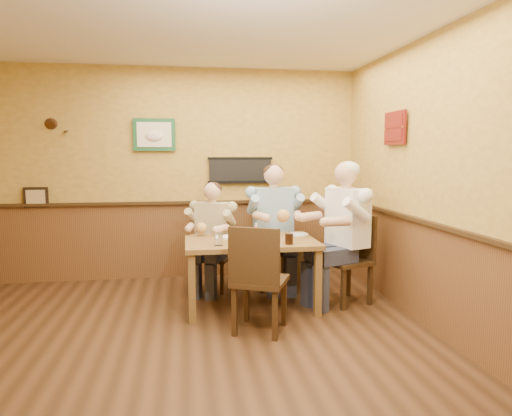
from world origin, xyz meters
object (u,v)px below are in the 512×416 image
(dining_table, at_px, (251,248))
(hot_sauce_bottle, at_px, (256,233))
(diner_white_elder, at_px, (347,240))
(diner_tan_shirt, at_px, (213,242))
(diner_blue_polo, at_px, (273,233))
(chair_right_end, at_px, (346,259))
(chair_back_left, at_px, (214,257))
(salt_shaker, at_px, (234,236))
(cola_tumbler, at_px, (289,239))
(water_glass_left, at_px, (219,239))
(pepper_shaker, at_px, (248,236))
(chair_back_right, at_px, (273,249))
(chair_near_side, at_px, (260,278))
(water_glass_mid, at_px, (263,238))

(dining_table, bearing_deg, hot_sauce_bottle, -52.50)
(diner_white_elder, bearing_deg, dining_table, -110.07)
(diner_tan_shirt, relative_size, hot_sauce_bottle, 6.99)
(dining_table, xyz_separation_m, diner_blue_polo, (0.38, 0.71, 0.03))
(chair_right_end, height_order, diner_white_elder, diner_white_elder)
(chair_back_left, height_order, diner_tan_shirt, diner_tan_shirt)
(diner_blue_polo, xyz_separation_m, diner_white_elder, (0.70, -0.72, 0.02))
(diner_white_elder, height_order, salt_shaker, diner_white_elder)
(chair_right_end, bearing_deg, diner_blue_polo, -155.21)
(diner_white_elder, height_order, cola_tumbler, diner_white_elder)
(diner_blue_polo, distance_m, cola_tumbler, 1.02)
(water_glass_left, distance_m, pepper_shaker, 0.42)
(chair_back_right, bearing_deg, chair_back_left, 177.93)
(hot_sauce_bottle, distance_m, pepper_shaker, 0.11)
(chair_right_end, distance_m, pepper_shaker, 1.15)
(chair_near_side, distance_m, cola_tumbler, 0.60)
(diner_white_elder, relative_size, hot_sauce_bottle, 8.33)
(chair_back_right, xyz_separation_m, hot_sauce_bottle, (-0.33, -0.77, 0.35))
(water_glass_mid, bearing_deg, chair_right_end, 13.46)
(diner_blue_polo, xyz_separation_m, salt_shaker, (-0.56, -0.69, 0.10))
(water_glass_left, relative_size, hot_sauce_bottle, 0.74)
(dining_table, xyz_separation_m, chair_near_side, (-0.01, -0.68, -0.15))
(chair_back_left, xyz_separation_m, water_glass_mid, (0.46, -0.94, 0.39))
(water_glass_left, relative_size, salt_shaker, 1.38)
(diner_tan_shirt, xyz_separation_m, pepper_shaker, (0.33, -0.69, 0.19))
(dining_table, relative_size, salt_shaker, 15.29)
(chair_near_side, xyz_separation_m, water_glass_mid, (0.10, 0.43, 0.30))
(diner_tan_shirt, bearing_deg, chair_back_right, 24.12)
(hot_sauce_bottle, bearing_deg, water_glass_mid, -76.02)
(cola_tumbler, bearing_deg, diner_blue_polo, 88.47)
(dining_table, xyz_separation_m, chair_back_left, (-0.36, 0.69, -0.24))
(chair_back_left, bearing_deg, diner_tan_shirt, 0.00)
(dining_table, relative_size, chair_near_side, 1.37)
(chair_right_end, bearing_deg, pepper_shaker, -109.93)
(diner_tan_shirt, height_order, water_glass_mid, diner_tan_shirt)
(chair_near_side, bearing_deg, diner_blue_polo, -81.17)
(dining_table, distance_m, chair_right_end, 1.09)
(chair_back_right, height_order, pepper_shaker, chair_back_right)
(diner_white_elder, distance_m, cola_tumbler, 0.79)
(chair_back_left, xyz_separation_m, chair_near_side, (0.35, -1.37, 0.09))
(water_glass_mid, bearing_deg, diner_tan_shirt, 115.86)
(diner_blue_polo, relative_size, hot_sauce_bottle, 8.08)
(water_glass_mid, bearing_deg, diner_white_elder, 13.46)
(dining_table, distance_m, diner_blue_polo, 0.80)
(chair_back_left, bearing_deg, salt_shaker, -51.86)
(chair_right_end, xyz_separation_m, diner_blue_polo, (-0.70, 0.72, 0.19))
(chair_near_side, bearing_deg, chair_back_right, -81.17)
(chair_right_end, height_order, water_glass_left, chair_right_end)
(diner_blue_polo, bearing_deg, water_glass_left, -130.93)
(chair_near_side, bearing_deg, hot_sauce_bottle, -70.76)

